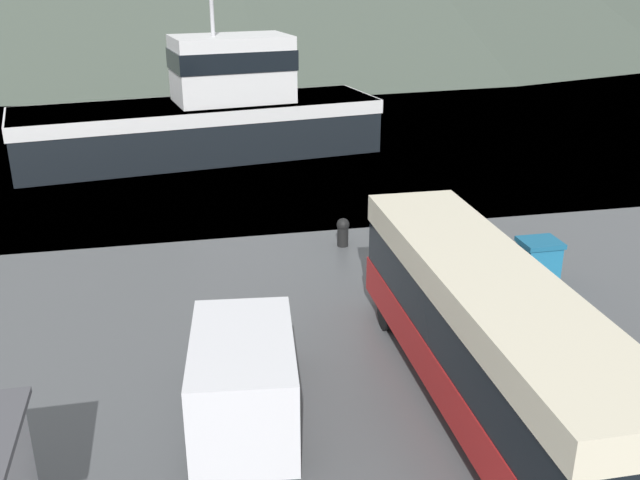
% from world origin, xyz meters
% --- Properties ---
extents(water_surface, '(240.00, 240.00, 0.00)m').
position_xyz_m(water_surface, '(0.00, 139.43, 0.00)').
color(water_surface, slate).
rests_on(water_surface, ground).
extents(tour_bus, '(2.59, 11.27, 3.34)m').
position_xyz_m(tour_bus, '(-2.71, 7.75, 1.87)').
color(tour_bus, red).
rests_on(tour_bus, ground).
extents(delivery_van, '(2.67, 5.48, 2.38)m').
position_xyz_m(delivery_van, '(-8.02, 8.16, 1.26)').
color(delivery_van, silver).
rests_on(delivery_van, ground).
extents(fishing_boat, '(18.75, 7.86, 11.26)m').
position_xyz_m(fishing_boat, '(-7.31, 31.35, 2.22)').
color(fishing_boat, black).
rests_on(fishing_boat, water_surface).
extents(storage_bin, '(1.21, 1.06, 1.48)m').
position_xyz_m(storage_bin, '(1.68, 13.43, 0.75)').
color(storage_bin, teal).
rests_on(storage_bin, ground).
extents(mooring_bollard, '(0.45, 0.45, 1.03)m').
position_xyz_m(mooring_bollard, '(-3.48, 17.82, 0.56)').
color(mooring_bollard, black).
rests_on(mooring_bollard, ground).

